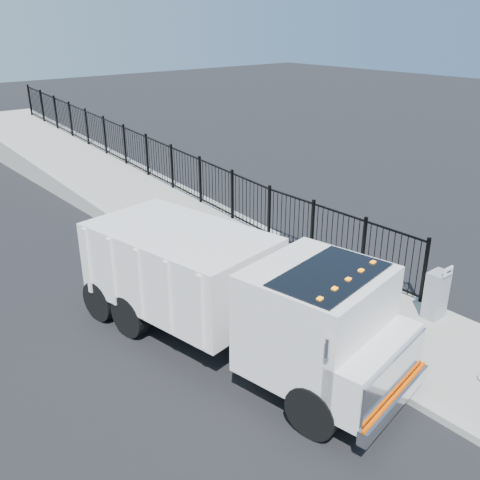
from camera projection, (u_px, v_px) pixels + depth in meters
ground at (273, 320)px, 13.72m from camera, size 120.00×120.00×0.00m
sidewalk at (383, 324)px, 13.42m from camera, size 3.55×12.00×0.12m
curb at (332, 351)px, 12.27m from camera, size 0.30×12.00×0.16m
ramp at (82, 175)px, 26.30m from camera, size 3.95×24.06×3.19m
iron_fence at (148, 169)px, 23.96m from camera, size 0.10×28.00×1.80m
truck at (237, 292)px, 11.82m from camera, size 3.91×8.41×2.77m
worker at (317, 287)px, 13.41m from camera, size 0.57×0.68×1.59m
utility_cabinet at (436, 295)px, 13.39m from camera, size 0.55×0.40×1.25m
arrow_sign at (448, 271)px, 12.95m from camera, size 0.35×0.04×0.22m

